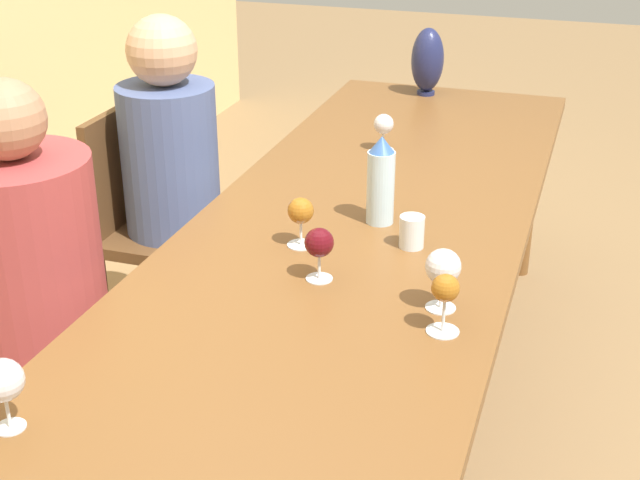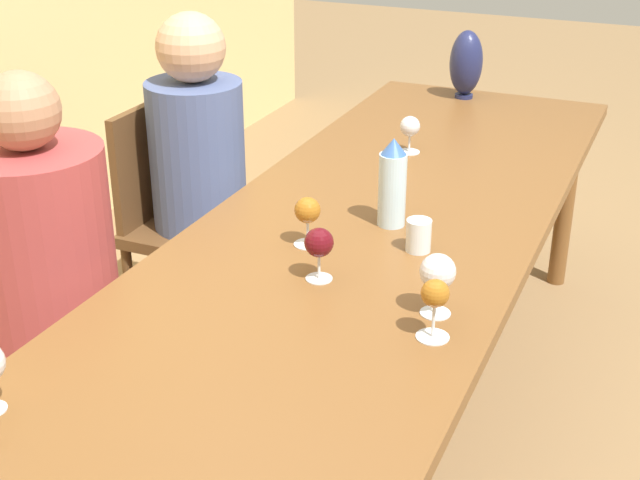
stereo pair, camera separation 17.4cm
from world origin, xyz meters
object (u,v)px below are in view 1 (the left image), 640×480
wine_glass_2 (2,381)px  wine_glass_0 (445,291)px  chair_far (158,222)px  person_near (37,292)px  water_tumbler (412,232)px  wine_glass_1 (384,125)px  water_bottle (381,181)px  wine_glass_5 (443,268)px  wine_glass_4 (319,244)px  wine_glass_6 (301,212)px  person_far (175,178)px  vase (427,60)px  chair_near (18,337)px

wine_glass_2 → wine_glass_0: bearing=-49.6°
chair_far → person_near: 0.82m
water_tumbler → wine_glass_1: (0.70, 0.26, 0.04)m
water_bottle → wine_glass_5: 0.49m
water_tumbler → wine_glass_4: (-0.24, 0.17, 0.05)m
wine_glass_0 → wine_glass_6: 0.53m
wine_glass_6 → person_far: size_ratio=0.11×
water_tumbler → wine_glass_1: bearing=20.0°
person_far → wine_glass_2: bearing=-164.5°
person_near → wine_glass_4: bearing=-83.0°
water_tumbler → wine_glass_0: wine_glass_0 is taller
wine_glass_1 → water_bottle: bearing=-166.4°
water_bottle → wine_glass_5: size_ratio=1.69×
vase → wine_glass_2: size_ratio=1.89×
wine_glass_0 → wine_glass_6: bearing=54.0°
wine_glass_0 → wine_glass_4: 0.36m
chair_near → water_bottle: bearing=-62.1°
wine_glass_4 → wine_glass_5: bearing=-99.2°
water_tumbler → wine_glass_4: 0.30m
wine_glass_0 → wine_glass_1: 1.17m
wine_glass_0 → wine_glass_2: (-0.57, 0.67, 0.00)m
wine_glass_2 → person_far: bearing=15.5°
chair_far → water_tumbler: bearing=-115.2°
wine_glass_4 → chair_near: size_ratio=0.15×
chair_near → person_near: size_ratio=0.73×
person_far → water_tumbler: bearing=-117.0°
wine_glass_6 → wine_glass_1: bearing=-1.1°
water_bottle → wine_glass_0: size_ratio=1.79×
chair_far → chair_near: bearing=180.0°
wine_glass_5 → water_bottle: bearing=30.9°
water_bottle → person_near: person_near is taller
wine_glass_2 → vase: bearing=-6.1°
chair_far → wine_glass_4: bearing=-130.8°
wine_glass_2 → wine_glass_4: size_ratio=1.07×
person_far → chair_near: bearing=174.4°
vase → person_far: size_ratio=0.22×
water_bottle → vase: (1.28, 0.14, 0.02)m
wine_glass_2 → person_near: person_near is taller
wine_glass_1 → wine_glass_6: (-0.78, 0.01, 0.01)m
wine_glass_4 → chair_far: size_ratio=0.15×
wine_glass_6 → chair_far: bearing=52.8°
water_tumbler → chair_near: (-0.33, 0.99, -0.30)m
person_far → wine_glass_0: bearing=-128.8°
wine_glass_4 → person_near: person_near is taller
wine_glass_5 → person_far: 1.30m
vase → wine_glass_0: bearing=-166.9°
person_far → wine_glass_4: bearing=-133.7°
water_tumbler → wine_glass_4: size_ratio=0.64×
water_bottle → wine_glass_4: water_bottle is taller
vase → wine_glass_0: 1.85m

